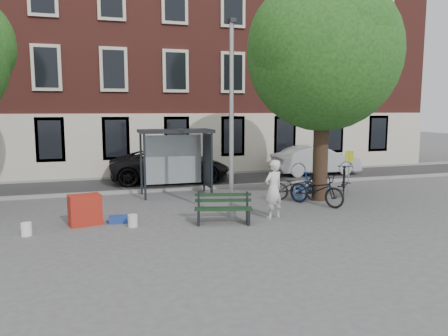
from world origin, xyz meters
The scene contains 22 objects.
ground centered at (0.00, 0.00, 0.00)m, with size 90.00×90.00×0.00m, color #4C4C4F.
road centered at (0.00, 7.00, 0.01)m, with size 40.00×4.00×0.01m, color #28282B.
curb_near centered at (0.00, 5.00, 0.06)m, with size 40.00×0.25×0.12m, color gray.
curb_far centered at (0.00, 9.00, 0.06)m, with size 40.00×0.25×0.12m, color gray.
building_row centered at (0.00, 13.00, 7.00)m, with size 30.00×8.00×14.00m, color brown.
lamppost centered at (0.00, 0.00, 2.78)m, with size 0.28×0.35×6.11m.
tree_right centered at (4.01, 1.38, 5.62)m, with size 5.76×5.60×8.20m.
bus_shelter centered at (-0.61, 4.11, 1.92)m, with size 2.85×1.45×2.62m.
painter centered at (1.20, -0.57, 0.92)m, with size 0.67×0.44×1.85m, color silver.
bench centered at (-0.49, -0.71, 0.41)m, with size 1.80×0.97×0.88m.
bike_a centered at (3.13, 1.63, 0.53)m, with size 0.70×2.02×1.06m, color black.
bike_b centered at (3.73, 1.62, 0.55)m, with size 0.51×1.82×1.09m, color #1B4596.
bike_c centered at (3.42, 0.70, 0.57)m, with size 0.75×2.16×1.14m, color black.
bike_d centered at (5.60, 2.35, 0.58)m, with size 0.54×1.91×1.15m, color black.
car_dark centered at (-0.63, 7.37, 0.78)m, with size 2.59×5.62×1.56m, color black.
car_silver centered at (7.08, 7.33, 0.76)m, with size 1.60×4.59×1.51m, color #B5B9BD.
red_stand centered at (-4.45, 0.36, 0.45)m, with size 0.90×0.60×0.90m, color #A52216.
blue_crate centered at (-3.50, 0.31, 0.10)m, with size 0.55×0.40×0.20m, color navy.
bucket_a centered at (-5.97, -0.39, 0.18)m, with size 0.28×0.28×0.36m, color white.
bucket_b centered at (-4.36, 1.11, 0.18)m, with size 0.28×0.28×0.36m, color silver.
bucket_c centered at (-3.13, -0.31, 0.18)m, with size 0.28×0.28×0.36m, color silver.
notice_sign centered at (5.33, 1.61, 1.30)m, with size 0.30×0.15×1.82m.
Camera 1 is at (-4.24, -12.94, 3.40)m, focal length 35.00 mm.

